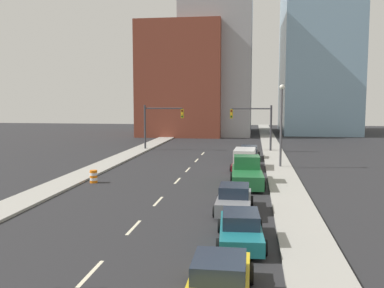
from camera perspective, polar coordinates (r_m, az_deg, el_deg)
The scene contains 22 objects.
sidewalk_left at distance 56.91m, azimuth -5.90°, elevation -0.26°, with size 2.41×99.42×0.16m.
sidewalk_right at distance 55.26m, azimuth 10.59°, elevation -0.52°, with size 2.41×99.42×0.16m.
lane_stripe_at_9m at distance 16.48m, azimuth -13.35°, elevation -16.41°, with size 0.16×2.40×0.01m, color beige.
lane_stripe_at_15m at distance 21.46m, azimuth -7.79°, elevation -10.96°, with size 0.16×2.40×0.01m, color beige.
lane_stripe_at_20m at distance 26.54m, azimuth -4.54°, elevation -7.62°, with size 0.16×2.40×0.01m, color beige.
lane_stripe_at_27m at distance 32.98m, azimuth -1.96°, elevation -4.91°, with size 0.16×2.40×0.01m, color beige.
lane_stripe_at_32m at distance 38.09m, azimuth -0.56°, elevation -3.44°, with size 0.16×2.40×0.01m, color beige.
lane_stripe_at_38m at distance 43.89m, azimuth 0.62°, elevation -2.18°, with size 0.16×2.40×0.01m, color beige.
lane_stripe_at_43m at distance 49.28m, azimuth 1.46°, elevation -1.29°, with size 0.16×2.40×0.01m, color beige.
building_brick_left at distance 76.42m, azimuth -1.07°, elevation 8.43°, with size 14.00×16.00×19.00m.
building_office_center at distance 79.91m, azimuth 3.57°, elevation 10.84°, with size 12.00×20.00×26.05m.
building_glass_right at distance 84.72m, azimuth 16.43°, elevation 12.27°, with size 13.00×20.00×31.73m.
traffic_signal_left at distance 52.78m, azimuth -4.68°, elevation 3.16°, with size 4.97×0.35×5.53m.
traffic_signal_right at distance 51.46m, azimuth 8.78°, elevation 3.04°, with size 4.97×0.35×5.53m.
traffic_barrel at distance 32.95m, azimuth -12.99°, elevation -4.24°, with size 0.56×0.56×0.95m.
street_lamp at distance 39.41m, azimuth 11.81°, elevation 3.23°, with size 0.44×0.44×7.56m.
sedan_yellow at distance 13.93m, azimuth 3.67°, elevation -17.72°, with size 2.14×4.37×1.38m.
sedan_teal at distance 19.03m, azimuth 6.50°, elevation -11.16°, with size 2.25×4.70×1.39m.
sedan_gray at distance 24.14m, azimuth 5.64°, elevation -7.36°, with size 2.12×4.43×1.50m.
pickup_truck_green at distance 31.44m, azimuth 7.33°, elevation -3.95°, with size 2.60×6.07×2.07m.
box_truck_maroon at distance 38.67m, azimuth 7.04°, elevation -2.04°, with size 2.49×5.67×1.82m.
sedan_black at distance 45.30m, azimuth 7.59°, elevation -1.18°, with size 2.32×4.55×1.38m.
Camera 1 is at (5.72, -5.16, 6.24)m, focal length 40.00 mm.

